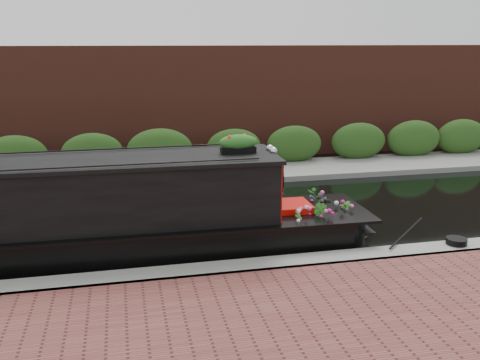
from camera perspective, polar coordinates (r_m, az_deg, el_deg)
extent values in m
plane|color=black|center=(12.77, -6.09, -4.50)|extent=(80.00, 80.00, 0.00)
cube|color=gray|center=(9.73, -3.76, -10.76)|extent=(40.00, 0.60, 0.50)
cube|color=gray|center=(16.77, -7.78, 0.13)|extent=(40.00, 2.40, 0.34)
cube|color=#254818|center=(17.64, -8.04, 0.85)|extent=(40.00, 1.10, 2.80)
cube|color=#5B2A1F|center=(19.69, -8.56, 2.27)|extent=(40.00, 1.00, 8.00)
cube|color=black|center=(10.67, -19.29, -1.74)|extent=(8.49, 1.78, 1.24)
cube|color=black|center=(10.51, -19.59, 1.70)|extent=(8.63, 1.92, 0.07)
cube|color=red|center=(10.99, 3.30, -0.46)|extent=(0.09, 1.61, 1.24)
cube|color=black|center=(9.93, -2.21, -1.68)|extent=(0.83, 0.04, 0.51)
cube|color=red|center=(11.32, 5.58, -3.58)|extent=(0.75, 0.84, 0.46)
sphere|color=silver|center=(10.70, 3.59, 3.10)|extent=(0.17, 0.17, 0.17)
sphere|color=silver|center=(10.95, 3.21, 3.36)|extent=(0.17, 0.17, 0.17)
cube|color=black|center=(10.65, -0.20, 3.25)|extent=(0.70, 0.24, 0.12)
ellipsoid|color=red|center=(10.62, -0.20, 4.16)|extent=(0.77, 0.25, 0.22)
imported|color=#2D6D24|center=(10.72, 6.26, -4.58)|extent=(0.29, 0.31, 0.48)
imported|color=#2D6D24|center=(10.89, 8.59, -4.05)|extent=(0.39, 0.41, 0.59)
imported|color=#2D6D24|center=(11.97, 8.50, -2.36)|extent=(0.67, 0.65, 0.57)
imported|color=#2D6D24|center=(11.50, 11.12, -3.42)|extent=(0.37, 0.37, 0.48)
imported|color=#2D6D24|center=(11.82, 4.06, -2.54)|extent=(0.20, 0.29, 0.54)
cylinder|color=brown|center=(12.03, 12.66, -5.16)|extent=(0.33, 0.31, 0.33)
cylinder|color=black|center=(11.52, 22.09, -6.06)|extent=(0.41, 0.41, 0.12)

